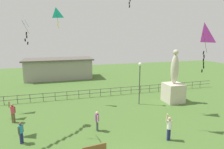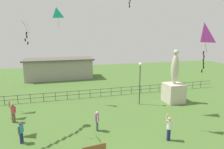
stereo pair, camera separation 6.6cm
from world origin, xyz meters
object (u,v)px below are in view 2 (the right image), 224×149
kite_1 (22,21)px  kite_2 (203,35)px  lamppost (140,74)px  person_0 (21,131)px  person_1 (169,127)px  person_4 (97,120)px  statue_monument (174,87)px  kite_7 (56,13)px  person_2 (13,111)px

kite_1 → kite_2: size_ratio=0.71×
lamppost → kite_1: 12.07m
kite_1 → person_0: bearing=-113.4°
person_1 → person_4: person_1 is taller
person_4 → kite_1: kite_1 is taller
statue_monument → kite_7: (-12.07, 2.89, 7.79)m
lamppost → statue_monument: bearing=-4.1°
kite_1 → kite_7: bearing=69.8°
kite_1 → person_1: bearing=-21.3°
person_4 → kite_2: 9.38m
person_2 → person_1: bearing=-29.2°
person_2 → person_4: size_ratio=1.23×
kite_1 → lamppost: bearing=19.5°
lamppost → person_1: 7.75m
person_0 → person_1: person_1 is taller
person_0 → person_2: person_2 is taller
statue_monument → lamppost: bearing=175.9°
person_2 → kite_2: 15.56m
kite_2 → kite_7: kite_7 is taller
person_1 → kite_1: bearing=158.7°
kite_7 → person_4: bearing=-70.7°
person_1 → kite_2: size_ratio=0.69×
statue_monument → kite_7: bearing=166.5°
person_0 → statue_monument: bearing=17.1°
person_0 → kite_1: size_ratio=0.74×
person_0 → person_2: (-1.19, 3.72, 0.10)m
statue_monument → person_0: size_ratio=3.80×
person_2 → kite_7: (4.01, 3.75, 8.48)m
lamppost → person_1: lamppost is taller
person_4 → kite_7: bearing=109.3°
person_2 → kite_2: kite_2 is taller
lamppost → kite_7: bearing=162.2°
person_4 → kite_2: bearing=-36.5°
person_0 → person_2: size_ratio=0.79×
person_0 → kite_2: size_ratio=0.52×
person_0 → person_1: 10.19m
statue_monument → kite_1: (-14.38, -3.39, 6.53)m
person_0 → kite_7: bearing=69.3°
lamppost → person_2: lamppost is taller
person_4 → person_1: bearing=-31.2°
person_1 → kite_2: kite_2 is taller
person_4 → kite_2: kite_2 is taller
lamppost → person_2: (-12.10, -1.15, -2.31)m
lamppost → person_0: 12.19m
kite_2 → person_2: bearing=148.0°
person_0 → person_2: 3.91m
statue_monument → person_4: 10.50m
person_1 → person_4: 5.32m
person_2 → person_4: bearing=-27.7°
person_0 → person_2: bearing=107.7°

